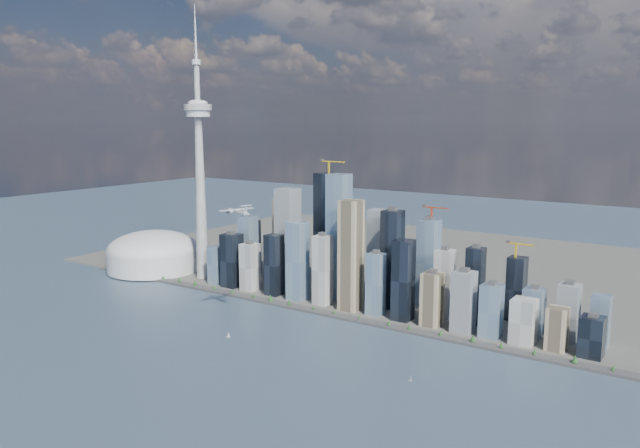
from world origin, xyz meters
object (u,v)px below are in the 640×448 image
Objects in this scene: needle_tower at (200,166)px; dome_stadium at (153,253)px; sailboat_east at (411,379)px; sailboat_west at (228,335)px; airplane at (237,211)px.

needle_tower is 241.40m from dome_stadium.
sailboat_west is at bearing -153.78° from sailboat_east.
needle_tower is 439.84m from sailboat_west.
needle_tower is at bearing 4.09° from dome_stadium.
airplane is at bearing -35.22° from needle_tower.
dome_stadium is 764.93m from sailboat_east.
sailboat_west is 304.54m from sailboat_east.
dome_stadium is at bearing -175.91° from needle_tower.
dome_stadium is (-140.00, -10.00, -196.40)m from needle_tower.
needle_tower is at bearing 162.91° from airplane.
dome_stadium is at bearing 174.46° from airplane.
airplane is at bearing -23.67° from dome_stadium.
sailboat_west is at bearing -39.70° from needle_tower.
airplane is at bearing 97.03° from sailboat_west.
sailboat_east is (731.52, -220.60, -36.52)m from dome_stadium.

